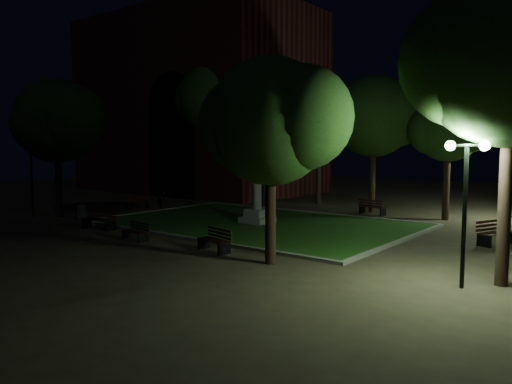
# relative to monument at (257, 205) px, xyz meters

# --- Properties ---
(ground) EXTENTS (80.00, 80.00, 0.00)m
(ground) POSITION_rel_monument_xyz_m (0.00, -2.00, -0.96)
(ground) COLOR #3F3625
(lawn) EXTENTS (15.00, 10.00, 0.08)m
(lawn) POSITION_rel_monument_xyz_m (0.00, 0.00, -0.92)
(lawn) COLOR #214F15
(lawn) RESTS_ON ground
(lawn_kerb) EXTENTS (15.40, 10.40, 0.12)m
(lawn_kerb) POSITION_rel_monument_xyz_m (0.00, 0.00, -0.90)
(lawn_kerb) COLOR slate
(lawn_kerb) RESTS_ON ground
(monument) EXTENTS (1.40, 1.40, 3.20)m
(monument) POSITION_rel_monument_xyz_m (0.00, 0.00, 0.00)
(monument) COLOR gray
(monument) RESTS_ON lawn
(building_main) EXTENTS (20.00, 12.00, 15.00)m
(building_main) POSITION_rel_monument_xyz_m (-15.86, 11.79, 6.42)
(building_main) COLOR #501C1B
(building_main) RESTS_ON ground
(tree_west) EXTENTS (5.69, 4.65, 7.65)m
(tree_west) POSITION_rel_monument_xyz_m (-10.21, -4.80, 4.37)
(tree_west) COLOR black
(tree_west) RESTS_ON ground
(tree_north_wl) EXTENTS (5.69, 4.64, 9.02)m
(tree_north_wl) POSITION_rel_monument_xyz_m (-4.21, 6.22, 5.74)
(tree_north_wl) COLOR black
(tree_north_wl) RESTS_ON ground
(tree_north_er) EXTENTS (5.88, 4.80, 8.09)m
(tree_north_er) POSITION_rel_monument_xyz_m (2.73, 7.72, 4.73)
(tree_north_er) COLOR black
(tree_north_er) RESTS_ON ground
(tree_ne) EXTENTS (4.40, 3.59, 6.71)m
(tree_ne) POSITION_rel_monument_xyz_m (7.10, 7.44, 3.95)
(tree_ne) COLOR black
(tree_ne) RESTS_ON ground
(tree_se) EXTENTS (5.21, 4.26, 6.91)m
(tree_se) POSITION_rel_monument_xyz_m (5.69, -6.44, 3.82)
(tree_se) COLOR black
(tree_se) RESTS_ON ground
(tree_nw) EXTENTS (7.05, 5.75, 10.29)m
(tree_nw) POSITION_rel_monument_xyz_m (-9.85, 7.88, 6.45)
(tree_nw) COLOR black
(tree_nw) RESTS_ON ground
(tree_far_north) EXTENTS (6.18, 5.05, 8.29)m
(tree_far_north) POSITION_rel_monument_xyz_m (-2.02, 9.43, 4.81)
(tree_far_north) COLOR black
(tree_far_north) RESTS_ON ground
(lamppost_sw) EXTENTS (1.18, 0.28, 4.09)m
(lamppost_sw) POSITION_rel_monument_xyz_m (-11.48, -5.73, 1.94)
(lamppost_sw) COLOR black
(lamppost_sw) RESTS_ON ground
(lamppost_se) EXTENTS (1.18, 0.28, 4.12)m
(lamppost_se) POSITION_rel_monument_xyz_m (11.54, -5.41, 1.96)
(lamppost_se) COLOR black
(lamppost_se) RESTS_ON ground
(lamppost_nw) EXTENTS (1.18, 0.28, 4.70)m
(lamppost_nw) POSITION_rel_monument_xyz_m (-10.38, 9.42, 2.31)
(lamppost_nw) COLOR black
(lamppost_nw) RESTS_ON ground
(lamppost_ne) EXTENTS (1.18, 0.28, 4.26)m
(lamppost_ne) POSITION_rel_monument_xyz_m (9.77, 9.12, 2.04)
(lamppost_ne) COLOR black
(lamppost_ne) RESTS_ON ground
(bench_near_left) EXTENTS (1.42, 0.61, 0.76)m
(bench_near_left) POSITION_rel_monument_xyz_m (-1.34, -6.57, -0.60)
(bench_near_left) COLOR black
(bench_near_left) RESTS_ON ground
(bench_near_right) EXTENTS (1.67, 0.92, 0.87)m
(bench_near_right) POSITION_rel_monument_xyz_m (2.79, -6.14, -0.55)
(bench_near_right) COLOR black
(bench_near_right) RESTS_ON ground
(bench_west_near) EXTENTS (1.88, 0.92, 0.99)m
(bench_west_near) POSITION_rel_monument_xyz_m (-4.94, -5.91, -0.49)
(bench_west_near) COLOR black
(bench_west_near) RESTS_ON ground
(bench_left_side) EXTENTS (1.02, 1.57, 0.82)m
(bench_left_side) POSITION_rel_monument_xyz_m (-9.85, 0.27, -0.57)
(bench_left_side) COLOR black
(bench_left_side) RESTS_ON ground
(bench_right_side) EXTENTS (1.23, 1.89, 0.98)m
(bench_right_side) POSITION_rel_monument_xyz_m (10.78, 1.78, -0.49)
(bench_right_side) COLOR black
(bench_right_side) RESTS_ON ground
(bench_far_side) EXTENTS (1.69, 0.83, 0.89)m
(bench_far_side) POSITION_rel_monument_xyz_m (3.11, 6.74, -0.54)
(bench_far_side) COLOR black
(bench_far_side) RESTS_ON ground
(trash_bin) EXTENTS (0.66, 0.66, 0.88)m
(trash_bin) POSITION_rel_monument_xyz_m (-8.49, -4.65, -0.51)
(trash_bin) COLOR black
(trash_bin) RESTS_ON ground
(bicycle) EXTENTS (1.82, 1.61, 0.95)m
(bicycle) POSITION_rel_monument_xyz_m (-9.46, 1.74, -0.48)
(bicycle) COLOR black
(bicycle) RESTS_ON ground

